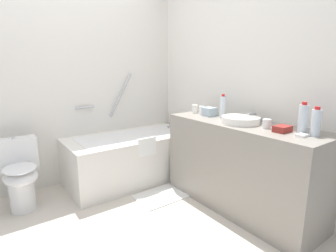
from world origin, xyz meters
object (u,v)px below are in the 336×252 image
(soap_dish, at_px, (302,135))
(bath_mat, at_px, (166,194))
(sink_basin, at_px, (241,120))
(water_bottle_0, at_px, (303,119))
(amenity_basket, at_px, (282,129))
(tissue_box, at_px, (209,112))
(water_bottle_2, at_px, (223,107))
(drinking_glass_0, at_px, (267,124))
(toilet, at_px, (19,174))
(sink_faucet, at_px, (254,117))
(water_bottle_1, at_px, (316,122))
(drinking_glass_1, at_px, (195,109))
(bathtub, at_px, (132,156))
(drinking_glass_2, at_px, (202,110))

(soap_dish, height_order, bath_mat, soap_dish)
(sink_basin, relative_size, water_bottle_0, 1.40)
(sink_basin, relative_size, amenity_basket, 2.47)
(sink_basin, xyz_separation_m, tissue_box, (0.04, 0.45, 0.01))
(water_bottle_2, xyz_separation_m, drinking_glass_0, (-0.05, -0.55, -0.08))
(toilet, height_order, drinking_glass_0, drinking_glass_0)
(sink_faucet, xyz_separation_m, water_bottle_1, (-0.11, -0.62, 0.07))
(water_bottle_0, bearing_deg, soap_dish, -148.72)
(toilet, bearing_deg, amenity_basket, 46.36)
(toilet, xyz_separation_m, water_bottle_0, (1.79, -1.75, 0.61))
(drinking_glass_1, distance_m, tissue_box, 0.23)
(water_bottle_2, bearing_deg, sink_basin, -103.57)
(water_bottle_1, xyz_separation_m, soap_dish, (-0.09, 0.04, -0.09))
(bathtub, xyz_separation_m, water_bottle_0, (0.58, -1.74, 0.67))
(bathtub, xyz_separation_m, sink_faucet, (0.70, -1.21, 0.59))
(sink_basin, xyz_separation_m, water_bottle_1, (0.09, -0.62, 0.07))
(water_bottle_2, relative_size, drinking_glass_2, 2.77)
(drinking_glass_0, relative_size, drinking_glass_2, 0.88)
(toilet, bearing_deg, tissue_box, 66.13)
(toilet, bearing_deg, water_bottle_0, 45.48)
(bathtub, xyz_separation_m, drinking_glass_1, (0.55, -0.53, 0.60))
(bath_mat, bearing_deg, sink_faucet, -44.76)
(drinking_glass_1, xyz_separation_m, soap_dish, (-0.05, -1.26, -0.04))
(bathtub, xyz_separation_m, drinking_glass_0, (0.53, -1.47, 0.59))
(water_bottle_2, bearing_deg, drinking_glass_1, 94.36)
(toilet, distance_m, soap_dish, 2.53)
(soap_dish, height_order, tissue_box, tissue_box)
(toilet, height_order, water_bottle_2, water_bottle_2)
(sink_faucet, relative_size, drinking_glass_2, 1.73)
(drinking_glass_0, bearing_deg, toilet, 139.51)
(amenity_basket, relative_size, tissue_box, 1.17)
(drinking_glass_1, height_order, amenity_basket, drinking_glass_1)
(toilet, xyz_separation_m, bath_mat, (1.29, -0.61, -0.35))
(sink_basin, distance_m, sink_faucet, 0.20)
(water_bottle_2, height_order, drinking_glass_0, water_bottle_2)
(bath_mat, bearing_deg, drinking_glass_0, -63.29)
(water_bottle_2, relative_size, drinking_glass_0, 3.13)
(sink_faucet, relative_size, soap_dish, 1.69)
(drinking_glass_2, bearing_deg, bathtub, 131.72)
(soap_dish, bearing_deg, tissue_box, 87.05)
(bathtub, height_order, amenity_basket, bathtub)
(sink_basin, height_order, drinking_glass_1, drinking_glass_1)
(drinking_glass_2, bearing_deg, bath_mat, 176.32)
(toilet, height_order, sink_basin, sink_basin)
(bathtub, distance_m, soap_dish, 1.94)
(tissue_box, bearing_deg, drinking_glass_2, 84.40)
(water_bottle_0, bearing_deg, tissue_box, 91.94)
(drinking_glass_0, relative_size, bath_mat, 0.12)
(water_bottle_2, bearing_deg, bathtub, 122.00)
(drinking_glass_1, bearing_deg, drinking_glass_2, -80.64)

